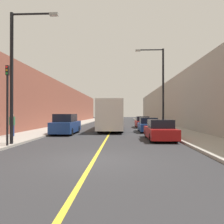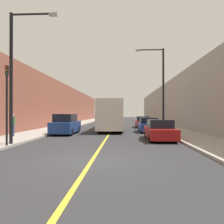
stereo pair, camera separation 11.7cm
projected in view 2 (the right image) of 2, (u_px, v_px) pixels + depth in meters
ground_plane at (92, 161)px, 9.04m from camera, size 200.00×200.00×0.00m
sidewalk_left at (78, 124)px, 39.34m from camera, size 3.46×72.00×0.14m
sidewalk_right at (154, 124)px, 38.67m from camera, size 3.46×72.00×0.14m
building_row_left at (57, 105)px, 39.54m from camera, size 4.00×72.00×6.92m
building_row_right at (175, 104)px, 38.50m from camera, size 4.00×72.00×7.10m
road_center_line at (116, 124)px, 39.00m from camera, size 0.16×72.00×0.01m
bus at (112, 115)px, 25.22m from camera, size 2.58×11.29×3.31m
parked_suv_left at (66, 125)px, 20.38m from camera, size 1.88×4.83×1.89m
car_right_near at (160, 131)px, 15.97m from camera, size 1.86×4.70×1.50m
car_right_mid at (148, 126)px, 22.54m from camera, size 1.89×4.30×1.50m
car_right_far at (143, 122)px, 29.60m from camera, size 1.82×4.77×1.52m
street_lamp_left at (15, 69)px, 13.03m from camera, size 2.91×0.24×7.83m
street_lamp_right at (161, 84)px, 22.18m from camera, size 2.91×0.24×8.39m
traffic_light at (7, 102)px, 12.36m from camera, size 0.16×0.18×4.52m
pedestrian at (12, 124)px, 17.34m from camera, size 0.40×0.25×1.80m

